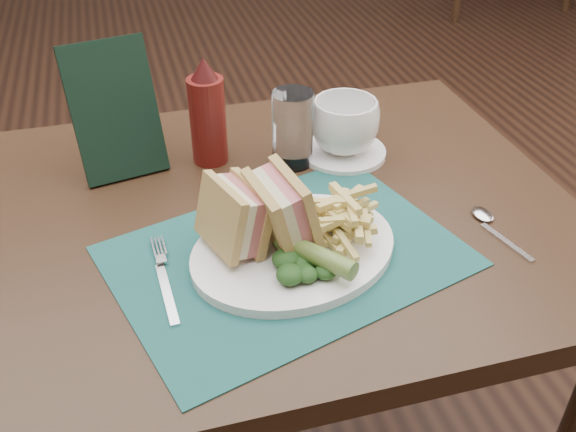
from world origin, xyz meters
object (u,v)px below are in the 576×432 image
Objects in this scene: sandwich_half_b at (269,213)px; drinking_glass at (293,129)px; plate at (294,250)px; saucer at (343,152)px; table_main at (285,367)px; ketchup_bottle at (207,111)px; check_presenter at (115,111)px; coffee_cup at (344,126)px; sandwich_half_a at (221,221)px; placemat at (286,256)px.

drinking_glass is (0.10, 0.23, -0.01)m from sandwich_half_b.
saucer is (0.16, 0.25, -0.00)m from plate.
ketchup_bottle reaches higher than table_main.
table_main is at bearing -49.17° from check_presenter.
drinking_glass is at bearing -178.54° from saucer.
drinking_glass reaches higher than coffee_cup.
ketchup_bottle is at bearing 169.01° from coffee_cup.
sandwich_half_a is 0.86× the size of coffee_cup.
coffee_cup is at bearing 41.78° from table_main.
ketchup_bottle is (-0.03, 0.28, 0.02)m from sandwich_half_b.
table_main is 7.60× the size of coffee_cup.
coffee_cup is (0.00, 0.00, 0.05)m from saucer.
check_presenter reaches higher than saucer.
sandwich_half_b reaches higher than placemat.
check_presenter is (-0.20, 0.30, 0.11)m from placemat.
ketchup_bottle is at bearing 117.00° from table_main.
check_presenter is at bearing 171.84° from coffee_cup.
ketchup_bottle is at bearing -15.34° from check_presenter.
placemat is (-0.03, -0.12, 0.38)m from table_main.
drinking_glass reaches higher than sandwich_half_b.
sandwich_half_a reaches higher than plate.
check_presenter reaches higher than coffee_cup.
plate is 1.61× the size of ketchup_bottle.
sandwich_half_a is at bearing -137.91° from coffee_cup.
sandwich_half_b is (0.07, -0.00, 0.00)m from sandwich_half_a.
sandwich_half_a is (-0.12, -0.11, 0.44)m from table_main.
check_presenter reaches higher than sandwich_half_b.
check_presenter reaches higher than sandwich_half_a.
coffee_cup is at bearing 55.44° from placemat.
plate is at bearing 3.51° from placemat.
sandwich_half_b reaches higher than saucer.
saucer is at bearing 0.00° from coffee_cup.
placemat is 0.31m from coffee_cup.
saucer is 0.67× the size of check_presenter.
plate is 2.00× the size of saucer.
sandwich_half_a is 0.35m from saucer.
table_main is at bearing 23.74° from sandwich_half_a.
plate is 0.30m from coffee_cup.
saucer is at bearing 41.78° from table_main.
plate is 0.30m from saucer.
placemat is at bearing -28.87° from sandwich_half_a.
ketchup_bottle reaches higher than placemat.
drinking_glass is 0.58× the size of check_presenter.
drinking_glass is (-0.09, -0.00, 0.06)m from saucer.
table_main is at bearing -111.07° from drinking_glass.
sandwich_half_b is (-0.02, 0.01, 0.07)m from placemat.
sandwich_half_b is at bearing -22.23° from sandwich_half_a.
plate is at bearing -105.31° from drinking_glass.
sandwich_half_a is at bearing -96.26° from ketchup_bottle.
sandwich_half_b reaches higher than coffee_cup.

